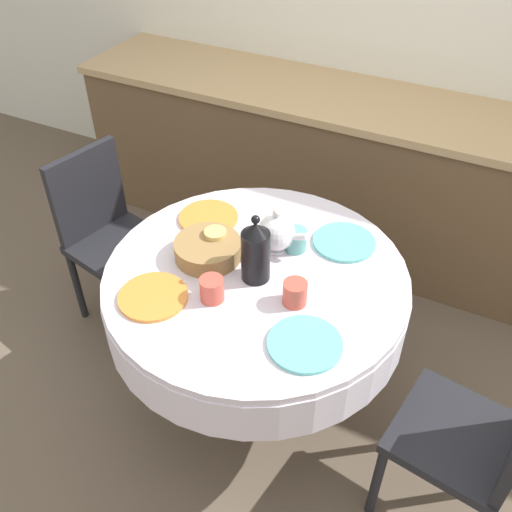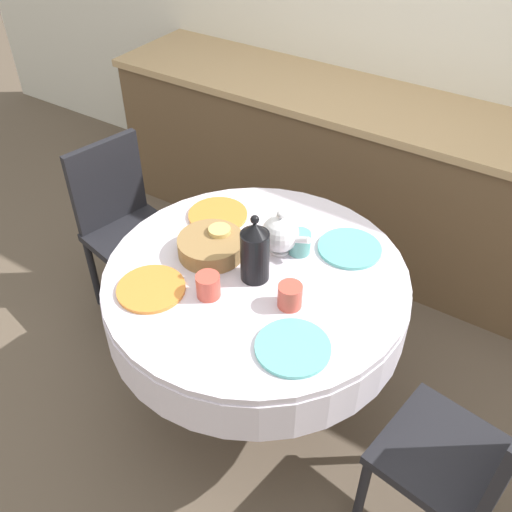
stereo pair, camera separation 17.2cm
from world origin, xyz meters
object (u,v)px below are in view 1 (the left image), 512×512
(coffee_carafe, at_px, (256,252))
(teapot, at_px, (277,232))
(chair_right, at_px, (108,231))
(chair_left, at_px, (482,438))

(coffee_carafe, distance_m, teapot, 0.18)
(chair_right, relative_size, teapot, 4.46)
(chair_right, bearing_deg, chair_left, 91.92)
(coffee_carafe, xyz_separation_m, teapot, (0.00, 0.18, -0.04))
(coffee_carafe, height_order, teapot, coffee_carafe)
(chair_right, relative_size, coffee_carafe, 3.22)
(chair_left, xyz_separation_m, chair_right, (-1.79, 0.34, 0.00))
(teapot, bearing_deg, chair_left, -18.44)
(coffee_carafe, bearing_deg, chair_left, -7.63)
(chair_right, bearing_deg, coffee_carafe, 88.78)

